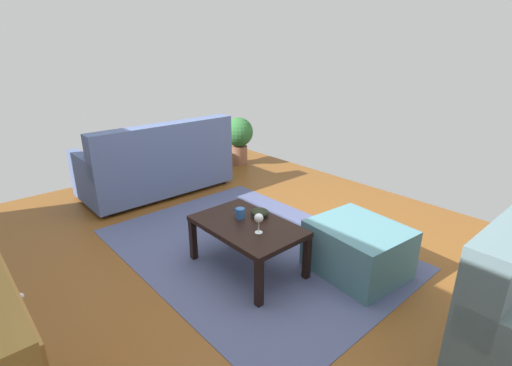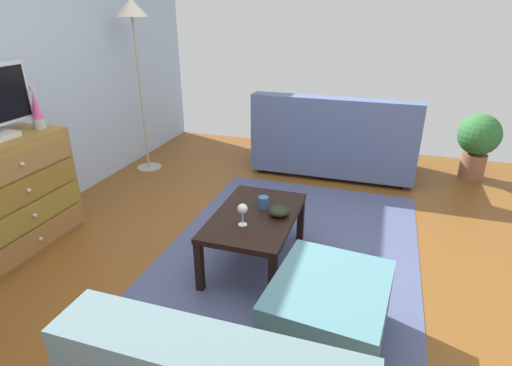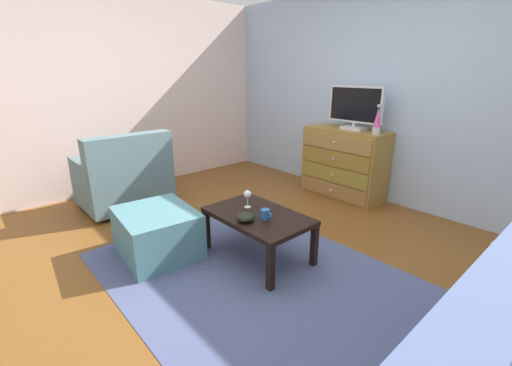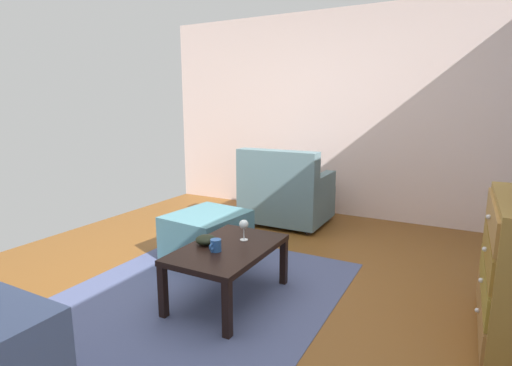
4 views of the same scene
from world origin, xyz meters
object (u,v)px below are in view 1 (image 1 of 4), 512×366
couch_large (158,166)px  ottoman (358,249)px  mug (240,213)px  bowl_decorative (260,212)px  wine_glass (259,219)px  potted_plant (239,136)px  coffee_table (247,229)px

couch_large → ottoman: size_ratio=2.51×
mug → bowl_decorative: bearing=-120.6°
wine_glass → potted_plant: bearing=-36.5°
wine_glass → coffee_table: bearing=-10.7°
mug → potted_plant: potted_plant is taller
potted_plant → couch_large: bearing=100.2°
coffee_table → ottoman: (-0.62, -0.63, -0.15)m
ottoman → potted_plant: size_ratio=0.97×
wine_glass → mug: bearing=-10.9°
mug → couch_large: size_ratio=0.06×
bowl_decorative → mug: bearing=59.4°
coffee_table → potted_plant: bearing=-37.9°
coffee_table → mug: mug is taller
bowl_decorative → couch_large: 1.99m
coffee_table → wine_glass: size_ratio=5.69×
wine_glass → potted_plant: size_ratio=0.22×
bowl_decorative → ottoman: bearing=-145.2°
bowl_decorative → couch_large: (1.99, -0.12, -0.09)m
bowl_decorative → potted_plant: 2.78m
wine_glass → bowl_decorative: wine_glass is taller
wine_glass → potted_plant: (2.47, -1.82, -0.09)m
wine_glass → mug: size_ratio=1.38×
bowl_decorative → coffee_table: bearing=102.4°
wine_glass → ottoman: wine_glass is taller
coffee_table → couch_large: 2.04m
ottoman → coffee_table: bearing=45.1°
couch_large → ottoman: bearing=-172.7°
couch_large → mug: bearing=172.1°
coffee_table → bowl_decorative: bearing=-77.6°
mug → ottoman: (-0.75, -0.60, -0.24)m
mug → couch_large: 1.92m
coffee_table → wine_glass: bearing=169.3°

